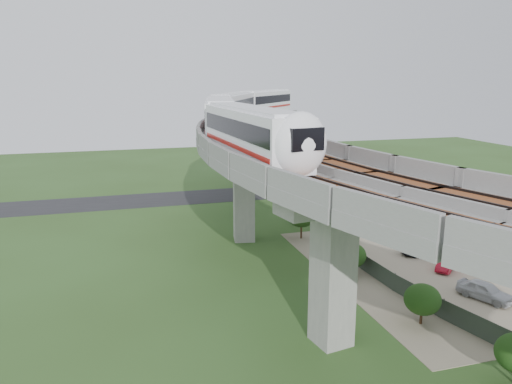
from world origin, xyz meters
TOP-DOWN VIEW (x-y plane):
  - ground at (0.00, 0.00)m, footprint 160.00×160.00m
  - dirt_lot at (14.00, -2.00)m, footprint 18.00×26.00m
  - asphalt_road at (0.00, 30.00)m, footprint 60.00×8.00m
  - viaduct at (3.84, 0.00)m, footprint 19.58×73.98m
  - metro_train at (3.23, 18.32)m, footprint 22.23×58.29m
  - fence at (9.75, 0.00)m, footprint 3.87×38.73m
  - tree_0 at (11.89, 24.02)m, footprint 1.83×1.83m
  - tree_1 at (8.24, 14.12)m, footprint 1.83×1.83m
  - tree_2 at (6.56, 9.09)m, footprint 2.95×2.95m
  - tree_3 at (7.05, -0.95)m, footprint 2.44×2.44m
  - tree_4 at (7.63, -9.99)m, footprint 2.41×2.41m
  - car_white at (14.32, -8.08)m, footprint 3.01×4.30m
  - car_red at (15.37, -2.31)m, footprint 3.21×2.85m
  - car_dark at (15.70, 1.30)m, footprint 4.61×2.66m

SIDE VIEW (x-z plane):
  - ground at x=0.00m, z-range 0.00..0.00m
  - asphalt_road at x=0.00m, z-range 0.00..0.03m
  - dirt_lot at x=14.00m, z-range 0.00..0.04m
  - car_red at x=15.37m, z-range 0.04..1.09m
  - car_dark at x=15.70m, z-range 0.04..1.30m
  - car_white at x=14.32m, z-range 0.04..1.40m
  - fence at x=9.75m, z-range 0.00..1.50m
  - tree_1 at x=8.24m, z-range 0.37..2.67m
  - tree_3 at x=7.05m, z-range 0.32..3.05m
  - tree_4 at x=7.63m, z-range 0.37..3.16m
  - tree_0 at x=11.89m, z-range 0.60..3.38m
  - tree_2 at x=6.56m, z-range 0.62..4.39m
  - viaduct at x=3.84m, z-range 3.35..14.75m
  - metro_train at x=3.23m, z-range 10.49..14.13m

